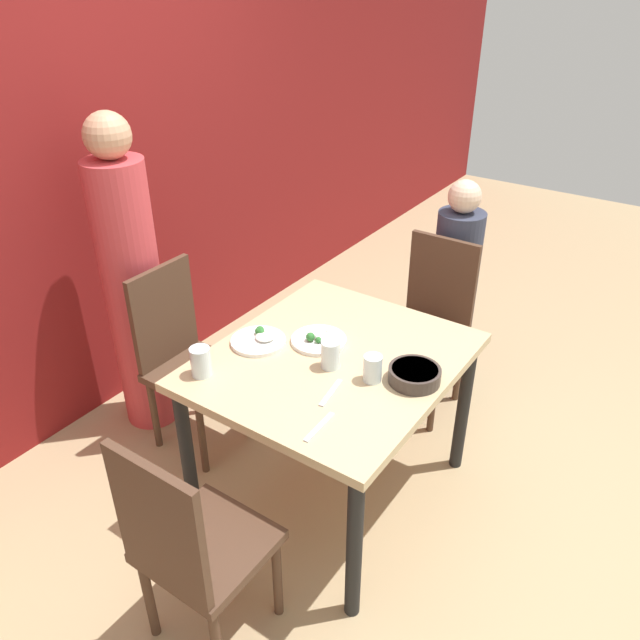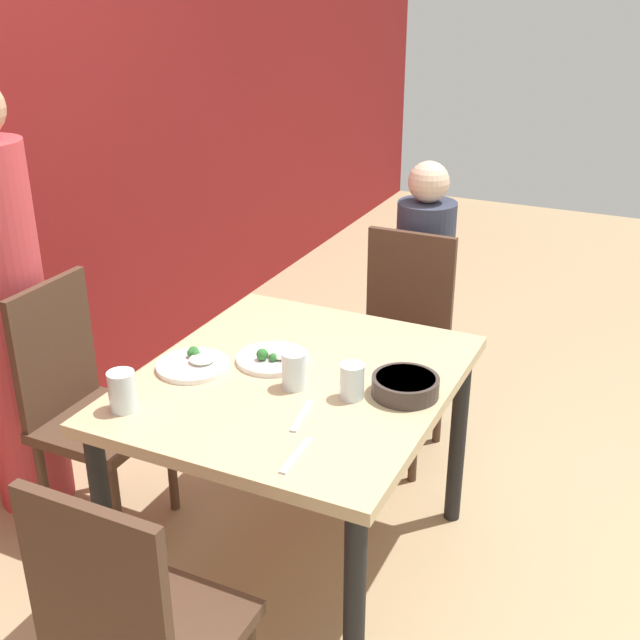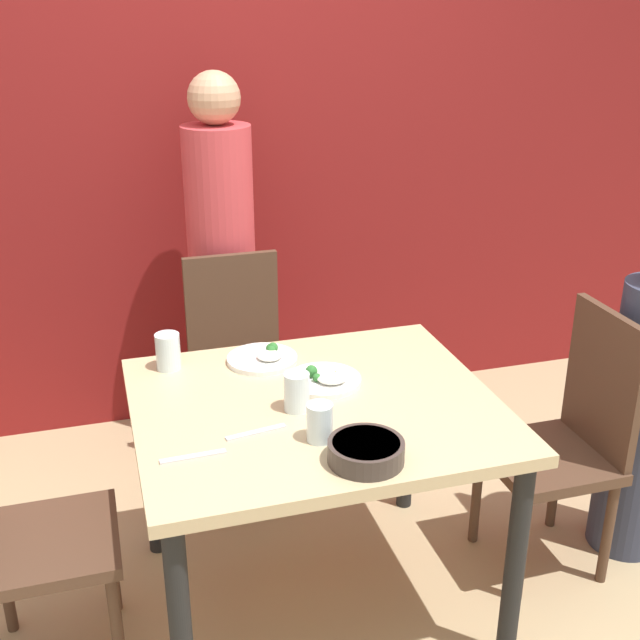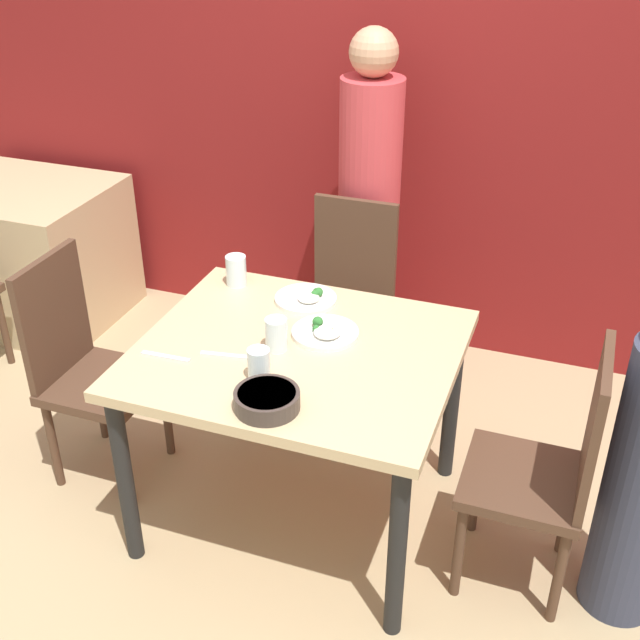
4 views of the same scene
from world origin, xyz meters
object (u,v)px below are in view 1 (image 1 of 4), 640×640
object	(u,v)px
person_adult	(134,290)
chair_child_spot	(429,322)
person_child	(453,291)
glass_water_tall	(201,362)
plate_rice_adult	(320,339)
bowl_curry	(415,375)
chair_adult_spot	(184,355)

from	to	relation	value
person_adult	chair_child_spot	bearing A→B (deg)	-49.89
chair_child_spot	person_child	xyz separation A→B (m)	(0.29, 0.00, 0.06)
chair_child_spot	glass_water_tall	world-z (taller)	chair_child_spot
person_child	plate_rice_adult	xyz separation A→B (m)	(-1.13, 0.14, 0.21)
chair_child_spot	person_child	bearing A→B (deg)	90.00
person_adult	plate_rice_adult	distance (m)	1.03
bowl_curry	glass_water_tall	size ratio (longest dim) A/B	1.68
person_adult	glass_water_tall	distance (m)	0.83
glass_water_tall	person_child	bearing A→B (deg)	-14.03
bowl_curry	plate_rice_adult	world-z (taller)	bowl_curry
person_child	bowl_curry	size ratio (longest dim) A/B	5.84
chair_child_spot	person_child	distance (m)	0.30
person_adult	person_child	xyz separation A→B (m)	(1.27, -1.16, -0.21)
person_child	person_adult	bearing A→B (deg)	137.61
chair_child_spot	person_child	world-z (taller)	person_child
person_adult	bowl_curry	distance (m)	1.49
person_child	glass_water_tall	bearing A→B (deg)	165.97
chair_adult_spot	person_adult	xyz separation A→B (m)	(0.00, 0.31, 0.27)
chair_adult_spot	person_child	world-z (taller)	person_child
chair_child_spot	person_adult	world-z (taller)	person_adult
chair_adult_spot	glass_water_tall	size ratio (longest dim) A/B	7.72
bowl_curry	plate_rice_adult	distance (m)	0.47
chair_child_spot	plate_rice_adult	world-z (taller)	chair_child_spot
plate_rice_adult	glass_water_tall	distance (m)	0.53
bowl_curry	plate_rice_adult	xyz separation A→B (m)	(0.03, 0.47, -0.02)
person_child	glass_water_tall	xyz separation A→B (m)	(-1.59, 0.40, 0.26)
chair_child_spot	glass_water_tall	bearing A→B (deg)	-107.05
person_adult	glass_water_tall	world-z (taller)	person_adult
bowl_curry	glass_water_tall	world-z (taller)	glass_water_tall
person_adult	plate_rice_adult	xyz separation A→B (m)	(0.15, -1.02, -0.00)
chair_child_spot	chair_adult_spot	bearing A→B (deg)	-131.13
chair_adult_spot	person_adult	distance (m)	0.41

